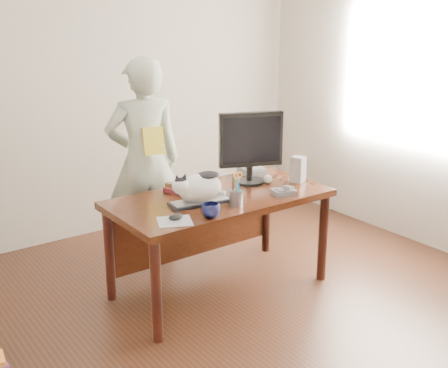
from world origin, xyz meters
TOP-DOWN VIEW (x-y plane):
  - room at (0.00, 0.00)m, footprint 4.50×4.50m
  - desk at (0.00, 0.68)m, footprint 1.60×0.80m
  - keyboard at (-0.22, 0.54)m, footprint 0.45×0.22m
  - cat at (-0.23, 0.54)m, footprint 0.43×0.25m
  - monitor at (0.37, 0.71)m, footprint 0.48×0.32m
  - pen_cup at (-0.03, 0.37)m, footprint 0.10×0.10m
  - mousepad at (-0.54, 0.34)m, footprint 0.28×0.27m
  - mouse at (-0.52, 0.36)m, footprint 0.11×0.10m
  - coffee_mug at (-0.31, 0.27)m, footprint 0.17×0.17m
  - phone at (0.39, 0.34)m, footprint 0.19×0.16m
  - speaker at (0.69, 0.52)m, footprint 0.12×0.12m
  - baseball at (0.48, 0.63)m, footprint 0.07×0.07m
  - book_stack at (-0.16, 0.87)m, footprint 0.27×0.23m
  - calculator at (0.52, 0.88)m, footprint 0.19×0.24m
  - person at (-0.15, 1.45)m, footprint 0.71×0.56m
  - held_book at (-0.15, 1.28)m, footprint 0.18×0.14m

SIDE VIEW (x-z plane):
  - desk at x=0.00m, z-range 0.23..0.98m
  - mousepad at x=-0.54m, z-range 0.75..0.75m
  - keyboard at x=-0.22m, z-range 0.75..0.78m
  - mouse at x=-0.52m, z-range 0.75..0.79m
  - phone at x=0.39m, z-range 0.74..0.81m
  - calculator at x=0.52m, z-range 0.75..0.81m
  - baseball at x=0.48m, z-range 0.75..0.82m
  - book_stack at x=-0.16m, z-range 0.74..0.83m
  - coffee_mug at x=-0.31m, z-range 0.75..0.84m
  - pen_cup at x=-0.03m, z-range 0.70..0.93m
  - speaker at x=0.69m, z-range 0.75..0.95m
  - person at x=-0.15m, z-range 0.00..1.70m
  - cat at x=-0.23m, z-range 0.75..1.00m
  - held_book at x=-0.15m, z-range 0.94..1.16m
  - monitor at x=0.37m, z-range 0.79..1.34m
  - room at x=0.00m, z-range -0.90..3.60m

